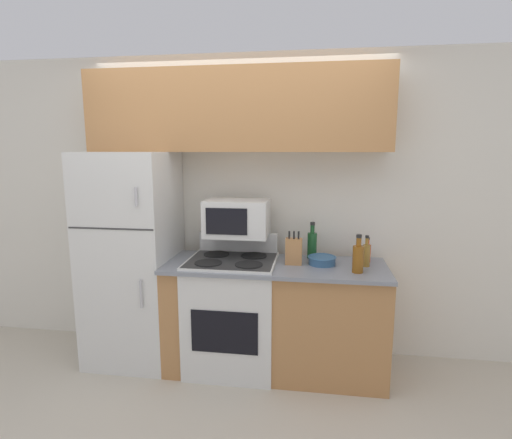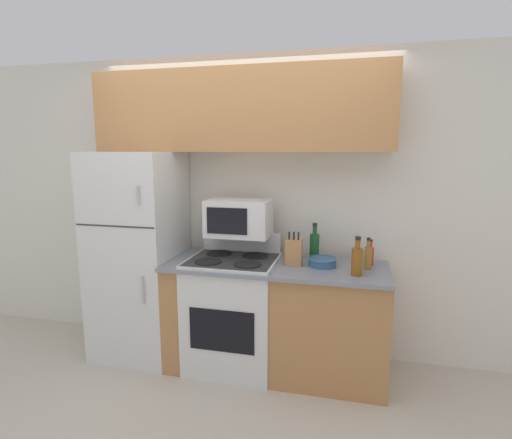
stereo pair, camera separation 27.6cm
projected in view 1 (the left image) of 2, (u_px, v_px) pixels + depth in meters
name	position (u px, v px, depth m)	size (l,w,h in m)	color
ground_plane	(226.00, 385.00, 3.03)	(12.00, 12.00, 0.00)	beige
wall_back	(241.00, 206.00, 3.49)	(8.00, 0.05, 2.55)	silver
lower_cabinets	(275.00, 317.00, 3.19)	(1.71, 0.63, 0.89)	#B27A47
refrigerator	(133.00, 258.00, 3.33)	(0.69, 0.69, 1.75)	silver
upper_cabinets	(236.00, 111.00, 3.16)	(2.40, 0.34, 0.64)	#B27A47
stove	(233.00, 312.00, 3.23)	(0.70, 0.61, 1.07)	silver
microwave	(237.00, 218.00, 3.21)	(0.51, 0.34, 0.29)	silver
knife_block	(294.00, 251.00, 3.08)	(0.13, 0.08, 0.26)	#B27A47
bowl	(322.00, 260.00, 3.09)	(0.22, 0.22, 0.06)	#335B84
bottle_hot_sauce	(367.00, 252.00, 3.14)	(0.05, 0.05, 0.20)	red
bottle_vinegar	(366.00, 254.00, 3.02)	(0.06, 0.06, 0.24)	olive
bottle_wine_green	(312.00, 244.00, 3.25)	(0.08, 0.08, 0.30)	#194C23
bottle_whiskey	(358.00, 258.00, 2.87)	(0.08, 0.08, 0.28)	brown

